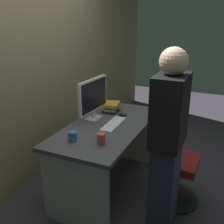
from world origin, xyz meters
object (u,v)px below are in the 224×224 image
at_px(keyboard, 113,124).
at_px(handbag, 177,160).
at_px(person_at_desk, 167,145).
at_px(office_chair, 170,163).
at_px(mouse, 123,115).
at_px(monitor, 93,97).
at_px(desk, 108,144).
at_px(book_stack, 112,107).
at_px(cup_near_keyboard, 101,139).
at_px(cup_by_monitor, 73,136).

relative_size(keyboard, handbag, 1.14).
distance_m(person_at_desk, handbag, 1.26).
relative_size(office_chair, handbag, 2.49).
bearing_deg(mouse, monitor, 129.25).
bearing_deg(monitor, desk, -112.93).
relative_size(keyboard, book_stack, 1.84).
relative_size(office_chair, cup_near_keyboard, 9.01).
bearing_deg(office_chair, cup_by_monitor, 125.14).
xyz_separation_m(keyboard, handbag, (0.67, -0.57, -0.63)).
relative_size(mouse, book_stack, 0.43).
xyz_separation_m(desk, handbag, (0.68, -0.63, -0.39)).
bearing_deg(handbag, cup_by_monitor, 147.13).
relative_size(office_chair, mouse, 9.40).
bearing_deg(monitor, office_chair, -91.49).
height_order(office_chair, monitor, monitor).
xyz_separation_m(cup_by_monitor, handbag, (1.17, -0.76, -0.67)).
bearing_deg(office_chair, monitor, 88.51).
height_order(person_at_desk, cup_by_monitor, person_at_desk).
height_order(desk, book_stack, book_stack).
relative_size(keyboard, cup_by_monitor, 4.65).
distance_m(desk, office_chair, 0.68).
distance_m(keyboard, handbag, 1.08).
xyz_separation_m(person_at_desk, book_stack, (0.75, 0.85, -0.02)).
bearing_deg(cup_near_keyboard, monitor, 34.21).
bearing_deg(person_at_desk, desk, 63.52).
xyz_separation_m(monitor, handbag, (0.59, -0.85, -0.88)).
bearing_deg(book_stack, desk, -161.06).
bearing_deg(keyboard, cup_near_keyboard, -171.30).
xyz_separation_m(monitor, keyboard, (-0.08, -0.28, -0.25)).
relative_size(keyboard, mouse, 4.30).
distance_m(desk, cup_near_keyboard, 0.54).
height_order(mouse, handbag, mouse).
xyz_separation_m(monitor, book_stack, (0.30, -0.08, -0.20)).
bearing_deg(keyboard, handbag, -42.43).
height_order(mouse, book_stack, book_stack).
relative_size(book_stack, handbag, 0.62).
xyz_separation_m(office_chair, book_stack, (0.32, 0.80, 0.39)).
height_order(monitor, cup_near_keyboard, monitor).
relative_size(desk, cup_by_monitor, 16.29).
bearing_deg(cup_by_monitor, keyboard, -20.03).
distance_m(mouse, book_stack, 0.20).
height_order(desk, cup_near_keyboard, cup_near_keyboard).
relative_size(desk, monitor, 2.78).
height_order(person_at_desk, monitor, person_at_desk).
relative_size(cup_by_monitor, handbag, 0.24).
relative_size(monitor, handbag, 1.43).
bearing_deg(monitor, cup_by_monitor, -170.90).
bearing_deg(cup_near_keyboard, person_at_desk, -82.18).
bearing_deg(keyboard, office_chair, -86.64).
xyz_separation_m(keyboard, cup_by_monitor, (-0.50, 0.18, 0.04)).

